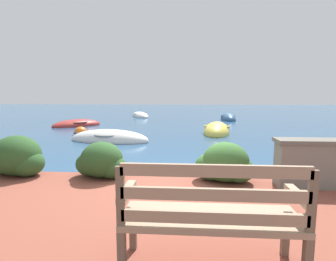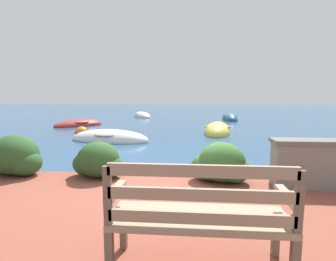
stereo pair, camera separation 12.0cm
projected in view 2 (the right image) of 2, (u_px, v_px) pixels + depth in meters
name	position (u px, v px, depth m)	size (l,w,h in m)	color
ground_plane	(159.00, 186.00, 4.73)	(80.00, 80.00, 0.00)	navy
park_bench	(199.00, 214.00, 2.05)	(1.43, 0.48, 0.93)	brown
stone_wall	(322.00, 164.00, 3.98)	(1.50, 0.39, 0.74)	slate
hedge_clump_far_left	(14.00, 157.00, 4.65)	(1.05, 0.75, 0.71)	#284C23
hedge_clump_left	(98.00, 162.00, 4.52)	(0.91, 0.66, 0.62)	#284C23
hedge_clump_centre	(221.00, 165.00, 4.28)	(0.96, 0.69, 0.65)	#38662D
hedge_clump_right	(334.00, 170.00, 4.21)	(0.74, 0.53, 0.50)	#38662D
rowboat_nearest	(110.00, 139.00, 9.32)	(3.02, 1.56, 0.74)	silver
rowboat_mid	(217.00, 132.00, 11.11)	(1.45, 2.55, 0.87)	#DBC64C
rowboat_far	(79.00, 125.00, 13.92)	(2.66, 2.70, 0.62)	#9E2D28
rowboat_outer	(230.00, 119.00, 17.13)	(0.95, 2.36, 0.78)	#2D517A
rowboat_distant	(142.00, 116.00, 19.68)	(2.10, 2.98, 0.66)	silver
mooring_buoy	(82.00, 133.00, 10.75)	(0.57, 0.57, 0.52)	orange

